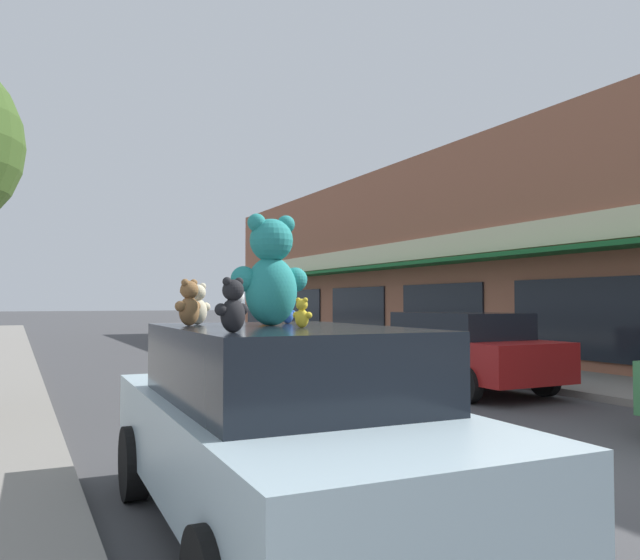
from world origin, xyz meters
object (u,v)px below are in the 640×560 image
object	(u,v)px
teddy_bear_cream	(197,304)
teddy_bear_orange	(265,311)
teddy_bear_black	(233,306)
teddy_bear_brown	(189,303)
teddy_bear_white	(236,308)
plush_art_car	(283,426)
teddy_bear_blue	(288,311)
teddy_bear_yellow	(302,313)
parked_car_far_center	(460,349)
teddy_bear_giant	(271,272)

from	to	relation	value
teddy_bear_cream	teddy_bear_orange	world-z (taller)	teddy_bear_cream
teddy_bear_black	teddy_bear_brown	world-z (taller)	teddy_bear_brown
teddy_bear_black	teddy_bear_white	bearing A→B (deg)	-132.43
plush_art_car	teddy_bear_brown	distance (m)	1.26
teddy_bear_white	teddy_bear_blue	bearing A→B (deg)	-159.40
teddy_bear_yellow	parked_car_far_center	bearing A→B (deg)	-79.59
teddy_bear_blue	teddy_bear_yellow	distance (m)	1.00
plush_art_car	teddy_bear_blue	xyz separation A→B (m)	(0.34, 0.73, 0.87)
plush_art_car	teddy_bear_cream	bearing A→B (deg)	121.28
teddy_bear_giant	teddy_bear_black	bearing A→B (deg)	56.64
teddy_bear_cream	teddy_bear_brown	bearing A→B (deg)	44.94
teddy_bear_cream	teddy_bear_orange	distance (m)	0.61
teddy_bear_giant	teddy_bear_blue	world-z (taller)	teddy_bear_giant
teddy_bear_cream	parked_car_far_center	world-z (taller)	teddy_bear_cream
teddy_bear_orange	teddy_bear_brown	world-z (taller)	teddy_bear_brown
teddy_bear_giant	teddy_bear_cream	size ratio (longest dim) A/B	2.53
teddy_bear_brown	teddy_bear_yellow	xyz separation A→B (m)	(0.66, -0.78, -0.07)
teddy_bear_white	teddy_bear_orange	size ratio (longest dim) A/B	1.34
teddy_bear_blue	teddy_bear_orange	size ratio (longest dim) A/B	0.99
teddy_bear_black	teddy_bear_brown	bearing A→B (deg)	-114.29
teddy_bear_blue	teddy_bear_black	bearing A→B (deg)	54.80
teddy_bear_white	parked_car_far_center	world-z (taller)	teddy_bear_white
teddy_bear_black	teddy_bear_orange	bearing A→B (deg)	-140.61
plush_art_car	parked_car_far_center	size ratio (longest dim) A/B	1.03
teddy_bear_cream	teddy_bear_orange	size ratio (longest dim) A/B	1.58
teddy_bear_blue	teddy_bear_cream	world-z (taller)	teddy_bear_cream
teddy_bear_orange	plush_art_car	bearing A→B (deg)	129.69
teddy_bear_yellow	teddy_bear_black	bearing A→B (deg)	91.32
teddy_bear_blue	teddy_bear_brown	bearing A→B (deg)	9.74
teddy_bear_blue	teddy_bear_orange	world-z (taller)	teddy_bear_orange
teddy_bear_cream	teddy_bear_orange	bearing A→B (deg)	158.14
teddy_bear_white	teddy_bear_orange	world-z (taller)	teddy_bear_white
teddy_bear_giant	teddy_bear_yellow	distance (m)	0.59
teddy_bear_blue	teddy_bear_brown	distance (m)	0.97
teddy_bear_black	teddy_bear_yellow	distance (m)	0.85
teddy_bear_cream	teddy_bear_brown	distance (m)	0.30
teddy_bear_giant	teddy_bear_black	distance (m)	1.20
plush_art_car	teddy_bear_cream	world-z (taller)	teddy_bear_cream
teddy_bear_blue	teddy_bear_yellow	bearing A→B (deg)	72.47
teddy_bear_blue	parked_car_far_center	bearing A→B (deg)	-140.67
teddy_bear_black	teddy_bear_white	xyz separation A→B (m)	(0.26, 0.71, -0.02)
teddy_bear_blue	teddy_bear_white	xyz separation A→B (m)	(-0.73, -0.73, 0.04)
teddy_bear_orange	teddy_bear_black	bearing A→B (deg)	112.06
teddy_bear_white	parked_car_far_center	size ratio (longest dim) A/B	0.07
teddy_bear_giant	teddy_bear_black	xyz separation A→B (m)	(-0.64, -0.97, -0.27)
plush_art_car	parked_car_far_center	distance (m)	8.53
teddy_bear_blue	parked_car_far_center	distance (m)	7.84
teddy_bear_white	teddy_bear_yellow	distance (m)	0.50
teddy_bear_black	parked_car_far_center	size ratio (longest dim) A/B	0.08
plush_art_car	teddy_bear_brown	world-z (taller)	teddy_bear_brown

